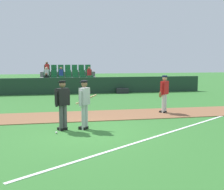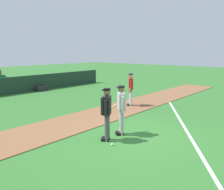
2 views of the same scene
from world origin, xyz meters
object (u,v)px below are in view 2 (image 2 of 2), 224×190
(runner_red_jersey, at_px, (131,88))
(equipment_bag, at_px, (42,89))
(umpire_home_plate, at_px, (106,111))
(batter_grey_jersey, at_px, (121,108))
(baseball, at_px, (112,145))

(runner_red_jersey, relative_size, equipment_bag, 1.96)
(umpire_home_plate, distance_m, runner_red_jersey, 5.27)
(batter_grey_jersey, height_order, equipment_bag, batter_grey_jersey)
(umpire_home_plate, height_order, baseball, umpire_home_plate)
(runner_red_jersey, distance_m, baseball, 5.75)
(batter_grey_jersey, xyz_separation_m, umpire_home_plate, (-0.77, 0.00, 0.03))
(batter_grey_jersey, relative_size, umpire_home_plate, 1.00)
(runner_red_jersey, height_order, equipment_bag, runner_red_jersey)
(baseball, xyz_separation_m, equipment_bag, (4.77, 10.81, 0.14))
(batter_grey_jersey, bearing_deg, umpire_home_plate, 179.82)
(runner_red_jersey, xyz_separation_m, baseball, (-4.92, -2.83, -0.93))
(baseball, bearing_deg, equipment_bag, 66.20)
(batter_grey_jersey, distance_m, baseball, 1.44)
(batter_grey_jersey, bearing_deg, equipment_bag, 70.06)
(umpire_home_plate, height_order, runner_red_jersey, same)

